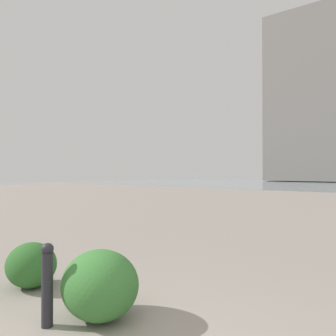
# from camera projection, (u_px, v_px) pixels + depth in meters

# --- Properties ---
(building_slab) EXTENTS (17.49, 14.55, 29.83)m
(building_slab) POSITION_uv_depth(u_px,v_px,m) (322.00, 100.00, 57.40)
(building_slab) COLOR gray
(building_slab) RESTS_ON ground
(bollard_near) EXTENTS (0.13, 0.13, 0.89)m
(bollard_near) POSITION_uv_depth(u_px,v_px,m) (47.00, 283.00, 3.33)
(bollard_near) COLOR #232328
(bollard_near) RESTS_ON ground
(shrub_low) EXTENTS (0.91, 0.82, 0.77)m
(shrub_low) POSITION_uv_depth(u_px,v_px,m) (100.00, 285.00, 3.49)
(shrub_low) COLOR #387533
(shrub_low) RESTS_ON ground
(shrub_round) EXTENTS (0.75, 0.67, 0.64)m
(shrub_round) POSITION_uv_depth(u_px,v_px,m) (31.00, 265.00, 4.46)
(shrub_round) COLOR #2D6628
(shrub_round) RESTS_ON ground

